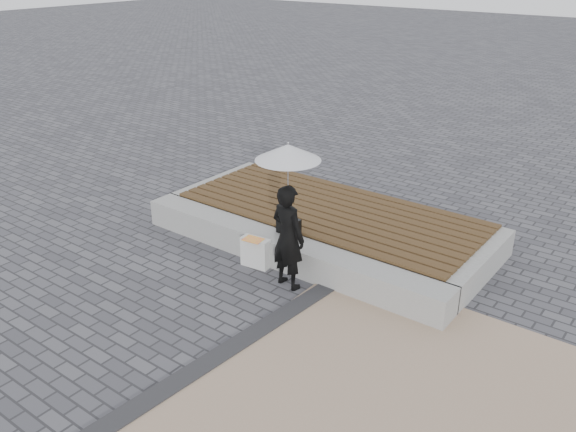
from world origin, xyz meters
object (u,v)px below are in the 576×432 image
Objects in this scene: handbag at (289,226)px; parasol at (288,152)px; canvas_tote at (256,252)px; seating_ledge at (283,251)px; woman at (288,237)px.

parasol is at bearing -50.20° from handbag.
parasol is 2.84× the size of handbag.
handbag is 0.85× the size of canvas_tote.
seating_ledge is 0.39m from canvas_tote.
woman is at bearing 0.00° from parasol.
seating_ledge is 0.36m from handbag.
parasol is (0.00, 0.00, 1.13)m from woman.
parasol reaches higher than canvas_tote.
handbag is at bearing 52.71° from canvas_tote.
woman is at bearing -19.68° from canvas_tote.
woman is 1.13m from parasol.
woman is 3.89× the size of handbag.
parasol is at bearing -0.00° from woman.
parasol is 2.42× the size of canvas_tote.
woman is at bearing -50.20° from handbag.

